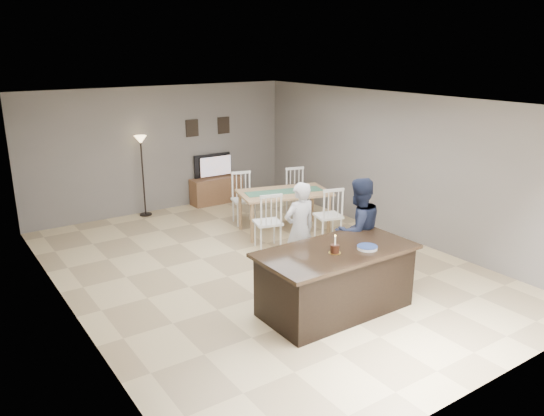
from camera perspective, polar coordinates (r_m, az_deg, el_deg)
floor at (r=8.79m, az=-1.01°, el=-6.37°), size 8.00×8.00×0.00m
room_shell at (r=8.28m, az=-1.07°, el=4.36°), size 8.00×8.00×8.00m
kitchen_island at (r=7.30m, az=6.83°, el=-7.67°), size 2.15×1.10×0.90m
tv_console at (r=12.35m, az=-6.00°, el=1.93°), size 1.20×0.40×0.60m
television at (r=12.28m, az=-6.23°, el=4.53°), size 0.91×0.12×0.53m
tv_screen_glow at (r=12.21m, az=-6.06°, el=4.50°), size 0.78×0.00×0.78m
picture_frames at (r=12.22m, az=-6.88°, el=8.68°), size 1.10×0.02×0.38m
doorway at (r=5.18m, az=-15.01°, el=-9.07°), size 0.00×2.10×2.65m
woman at (r=8.25m, az=2.99°, el=-2.33°), size 0.57×0.39×1.52m
man at (r=8.11m, az=9.22°, el=-2.43°), size 0.84×0.67×1.64m
birthday_cake at (r=6.98m, az=6.77°, el=-4.36°), size 0.16×0.16×0.25m
plate_stack at (r=7.18m, az=10.21°, el=-4.21°), size 0.28×0.28×0.04m
dining_table at (r=10.25m, az=1.31°, el=1.02°), size 2.09×2.30×1.05m
floor_lamp at (r=11.45m, az=-13.86°, el=5.65°), size 0.26×0.26×1.72m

